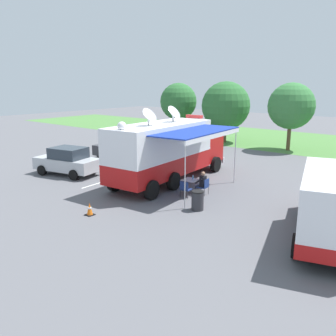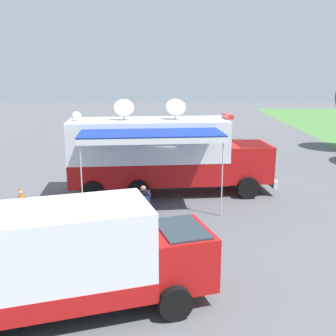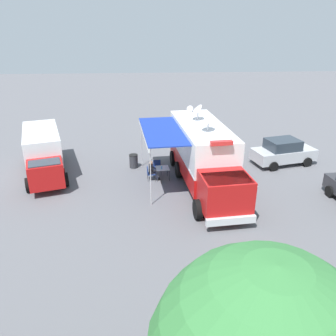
{
  "view_description": "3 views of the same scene",
  "coord_description": "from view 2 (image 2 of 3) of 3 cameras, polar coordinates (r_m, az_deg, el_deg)",
  "views": [
    {
      "loc": [
        13.12,
        -15.02,
        5.73
      ],
      "look_at": [
        0.93,
        -0.45,
        1.18
      ],
      "focal_mm": 38.22,
      "sensor_mm": 36.0,
      "label": 1
    },
    {
      "loc": [
        18.73,
        0.79,
        5.86
      ],
      "look_at": [
        0.78,
        0.9,
        1.42
      ],
      "focal_mm": 44.05,
      "sensor_mm": 36.0,
      "label": 2
    },
    {
      "loc": [
        3.27,
        18.89,
        8.88
      ],
      "look_at": [
        2.05,
        0.96,
        1.22
      ],
      "focal_mm": 36.21,
      "sensor_mm": 36.0,
      "label": 3
    }
  ],
  "objects": [
    {
      "name": "water_bottle",
      "position": [
        17.14,
        -3.31,
        -3.18
      ],
      "size": [
        0.07,
        0.07,
        0.22
      ],
      "color": "#4C99D8",
      "rests_on": "folding_table"
    },
    {
      "name": "command_truck",
      "position": [
        19.17,
        -0.48,
        2.12
      ],
      "size": [
        5.54,
        9.67,
        4.53
      ],
      "color": "#B71414",
      "rests_on": "ground"
    },
    {
      "name": "car_far_corner",
      "position": [
        27.2,
        6.37,
        3.26
      ],
      "size": [
        2.24,
        4.31,
        1.76
      ],
      "color": "#2D2D33",
      "rests_on": "ground"
    },
    {
      "name": "trash_bin",
      "position": [
        15.84,
        -11.15,
        -6.33
      ],
      "size": [
        0.57,
        0.57,
        0.91
      ],
      "color": "#2D2D33",
      "rests_on": "ground"
    },
    {
      "name": "folding_table",
      "position": [
        17.25,
        -3.78,
        -3.63
      ],
      "size": [
        0.87,
        0.87,
        0.73
      ],
      "color": "silver",
      "rests_on": "ground"
    },
    {
      "name": "folding_chair_at_table",
      "position": [
        16.53,
        -3.41,
        -5.0
      ],
      "size": [
        0.52,
        0.52,
        0.87
      ],
      "color": "navy",
      "rests_on": "ground"
    },
    {
      "name": "car_behind_truck",
      "position": [
        25.4,
        -6.93,
        2.49
      ],
      "size": [
        4.5,
        2.7,
        1.76
      ],
      "color": "#B2B5BA",
      "rests_on": "ground"
    },
    {
      "name": "folding_chair_beside_table",
      "position": [
        17.09,
        -6.69,
        -4.43
      ],
      "size": [
        0.52,
        0.52,
        0.87
      ],
      "color": "navy",
      "rests_on": "ground"
    },
    {
      "name": "ground_plane",
      "position": [
        19.64,
        -2.66,
        -3.48
      ],
      "size": [
        100.0,
        100.0,
        0.0
      ],
      "primitive_type": "plane",
      "color": "#5B5B60"
    },
    {
      "name": "lot_stripe",
      "position": [
        22.6,
        -5.14,
        -1.18
      ],
      "size": [
        0.56,
        4.79,
        0.01
      ],
      "primitive_type": "cube",
      "rotation": [
        0.0,
        0.0,
        0.09
      ],
      "color": "silver",
      "rests_on": "ground"
    },
    {
      "name": "seated_responder",
      "position": [
        16.67,
        -3.44,
        -4.34
      ],
      "size": [
        0.69,
        0.59,
        1.25
      ],
      "color": "black",
      "rests_on": "ground"
    },
    {
      "name": "traffic_cone",
      "position": [
        19.84,
        -19.71,
        -3.28
      ],
      "size": [
        0.36,
        0.36,
        0.58
      ],
      "color": "black",
      "rests_on": "ground"
    },
    {
      "name": "support_truck",
      "position": [
        10.3,
        -14.39,
        -12.32
      ],
      "size": [
        3.9,
        7.1,
        2.7
      ],
      "color": "white",
      "rests_on": "ground"
    }
  ]
}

